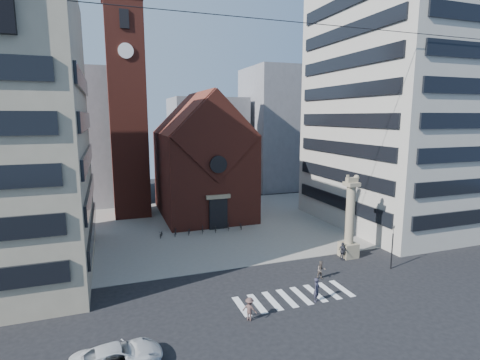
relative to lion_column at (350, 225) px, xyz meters
name	(u,v)px	position (x,y,z in m)	size (l,w,h in m)	color
ground	(273,283)	(-10.01, -3.00, -3.46)	(120.00, 120.00, 0.00)	black
piazza	(214,224)	(-10.01, 16.00, -3.43)	(46.00, 30.00, 0.05)	gray
zebra_crossing	(294,297)	(-9.46, -6.00, -3.45)	(10.20, 3.20, 0.01)	white
church	(202,161)	(-10.01, 22.04, 4.53)	(12.00, 16.65, 18.00)	maroon
campanile	(127,107)	(-20.01, 25.00, 12.28)	(5.50, 5.50, 31.20)	maroon
building_right	(402,104)	(13.99, 9.00, 12.54)	(18.00, 22.00, 32.00)	#ACA99C
bg_block_left	(62,138)	(-30.01, 37.00, 7.54)	(16.00, 14.00, 22.00)	gray
bg_block_mid	(207,144)	(-4.01, 42.00, 5.54)	(14.00, 12.00, 18.00)	gray
bg_block_right	(286,128)	(11.99, 39.00, 8.54)	(16.00, 14.00, 24.00)	gray
lion_column	(350,225)	(0.00, 0.00, 0.00)	(1.63, 1.60, 8.68)	gray
traffic_light	(392,246)	(1.99, -4.00, -1.17)	(0.13, 0.16, 4.30)	black
white_car	(117,357)	(-23.20, -10.35, -2.74)	(2.38, 5.15, 1.43)	silver
pedestrian_0	(317,290)	(-8.12, -7.19, -2.50)	(0.70, 0.46, 1.92)	#2A2939
pedestrian_1	(321,270)	(-5.58, -3.76, -2.61)	(0.82, 0.64, 1.69)	#524842
pedestrian_2	(342,251)	(-1.12, -0.56, -2.53)	(1.09, 0.45, 1.86)	#2B2C34
pedestrian_3	(250,309)	(-14.12, -8.03, -2.60)	(1.10, 0.63, 1.71)	brown
scooter_0	(161,234)	(-17.49, 12.81, -2.99)	(0.56, 1.59, 0.84)	black
scooter_1	(175,232)	(-15.79, 12.81, -2.94)	(0.44, 1.55, 0.93)	black
scooter_2	(189,231)	(-14.09, 12.81, -2.99)	(0.56, 1.59, 0.84)	black
scooter_3	(203,229)	(-12.38, 12.81, -2.94)	(0.44, 1.55, 0.93)	black
scooter_4	(216,228)	(-10.68, 12.81, -2.99)	(0.56, 1.59, 0.84)	black
scooter_5	(228,227)	(-8.98, 12.81, -2.94)	(0.44, 1.55, 0.93)	black
scooter_6	(241,226)	(-7.28, 12.81, -2.99)	(0.56, 1.59, 0.84)	black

